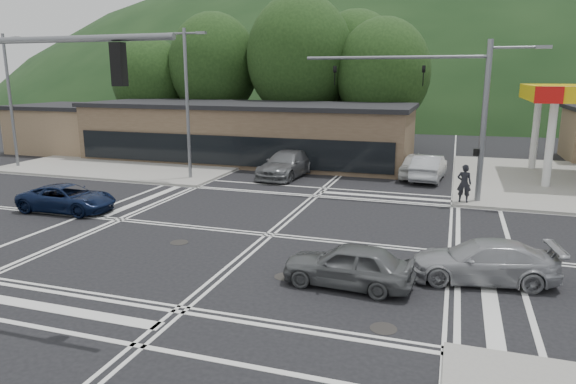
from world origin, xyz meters
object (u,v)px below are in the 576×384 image
(car_blue_west, at_px, (68,198))
(car_queue_b, at_px, (418,165))
(pedestrian, at_px, (464,183))
(car_silver_east, at_px, (483,261))
(car_northbound, at_px, (287,164))
(car_queue_a, at_px, (429,167))
(car_grey_center, at_px, (348,265))

(car_blue_west, xyz_separation_m, car_queue_b, (15.18, 13.52, 0.17))
(car_blue_west, height_order, pedestrian, pedestrian)
(car_silver_east, height_order, car_northbound, car_northbound)
(pedestrian, bearing_deg, car_silver_east, 95.45)
(car_blue_west, bearing_deg, car_queue_b, -50.74)
(car_queue_a, bearing_deg, car_grey_center, 90.22)
(car_queue_a, distance_m, pedestrian, 6.22)
(car_grey_center, bearing_deg, car_blue_west, -104.43)
(car_blue_west, xyz_separation_m, pedestrian, (17.88, 7.12, 0.46))
(car_silver_east, bearing_deg, car_blue_west, -107.53)
(pedestrian, bearing_deg, car_queue_b, -64.51)
(car_grey_center, bearing_deg, pedestrian, 166.73)
(car_queue_b, bearing_deg, car_blue_west, 44.86)
(car_silver_east, distance_m, car_queue_b, 16.71)
(car_grey_center, relative_size, car_queue_a, 0.84)
(car_silver_east, bearing_deg, car_queue_b, -177.57)
(car_grey_center, height_order, pedestrian, pedestrian)
(car_queue_b, bearing_deg, car_northbound, 19.31)
(car_blue_west, height_order, car_grey_center, car_grey_center)
(car_grey_center, bearing_deg, car_northbound, -152.41)
(car_blue_west, distance_m, pedestrian, 19.25)
(car_grey_center, distance_m, car_northbound, 17.35)
(car_silver_east, xyz_separation_m, car_queue_a, (-2.50, 15.88, 0.13))
(car_blue_west, height_order, car_queue_b, car_queue_b)
(car_queue_a, relative_size, car_northbound, 0.85)
(car_northbound, bearing_deg, car_queue_a, 17.65)
(car_blue_west, bearing_deg, car_grey_center, -109.98)
(car_northbound, distance_m, pedestrian, 11.39)
(car_queue_b, distance_m, pedestrian, 6.95)
(car_grey_center, distance_m, car_silver_east, 4.28)
(car_silver_east, distance_m, car_queue_a, 16.08)
(car_grey_center, distance_m, car_queue_a, 17.63)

